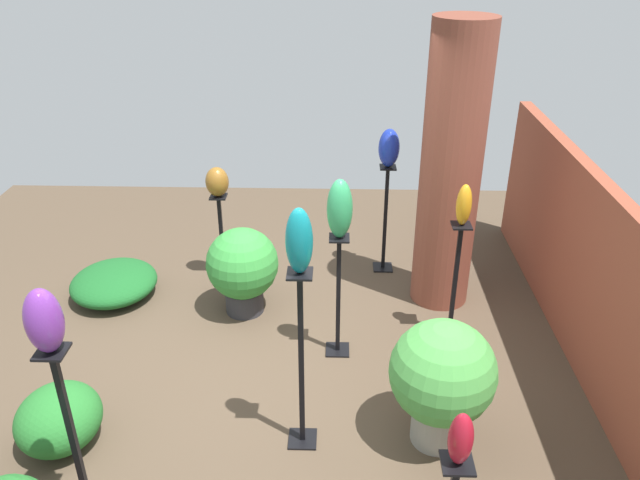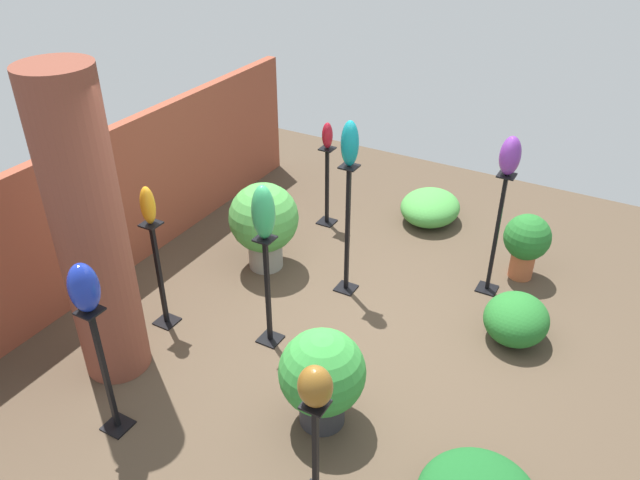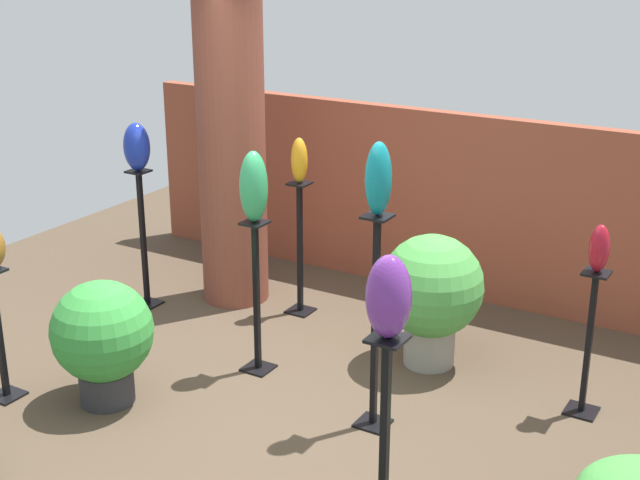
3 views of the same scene
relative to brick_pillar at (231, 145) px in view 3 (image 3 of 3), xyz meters
name	(u,v)px [view 3 (image 3 of 3)]	position (x,y,z in m)	size (l,w,h in m)	color
ground_plane	(264,418)	(1.31, -1.52, -1.31)	(8.00, 8.00, 0.00)	#4C3D2D
brick_wall_back	(431,202)	(1.31, 1.01, -0.54)	(5.60, 0.12, 1.55)	brown
brick_pillar	(231,145)	(0.00, 0.00, 0.00)	(0.54, 0.54, 2.62)	brown
pedestal_ruby	(588,350)	(3.02, -0.41, -0.87)	(0.20, 0.20, 0.97)	black
pedestal_bronze	(0,341)	(-0.32, -2.16, -0.90)	(0.20, 0.20, 0.90)	black
pedestal_cobalt	(144,245)	(-0.54, -0.51, -0.79)	(0.20, 0.20, 1.15)	black
pedestal_violet	(384,477)	(2.64, -2.49, -0.71)	(0.20, 0.20, 1.30)	black
pedestal_amber	(300,254)	(0.63, 0.01, -0.82)	(0.20, 0.20, 1.09)	black
pedestal_teal	(375,332)	(1.94, -1.23, -0.67)	(0.20, 0.20, 1.38)	black
pedestal_jade	(257,304)	(0.90, -0.98, -0.81)	(0.20, 0.20, 1.10)	black
art_vase_ruby	(599,248)	(3.02, -0.41, -0.19)	(0.12, 0.12, 0.30)	maroon
art_vase_cobalt	(137,147)	(-0.54, -0.51, 0.02)	(0.21, 0.21, 0.38)	#192D9E
art_vase_violet	(389,297)	(2.64, -2.49, 0.17)	(0.20, 0.19, 0.37)	#6B2D8C
art_vase_amber	(299,160)	(0.63, 0.01, -0.05)	(0.13, 0.12, 0.35)	orange
art_vase_teal	(378,179)	(1.94, -1.23, 0.29)	(0.15, 0.17, 0.44)	#0F727A
art_vase_jade	(254,187)	(0.90, -0.98, 0.03)	(0.18, 0.20, 0.48)	#2D9356
potted_plant_front_left	(103,336)	(0.30, -1.86, -0.84)	(0.66, 0.66, 0.84)	#2D2D33
potted_plant_walkway_edge	(432,291)	(1.89, -0.28, -0.76)	(0.73, 0.73, 0.96)	gray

